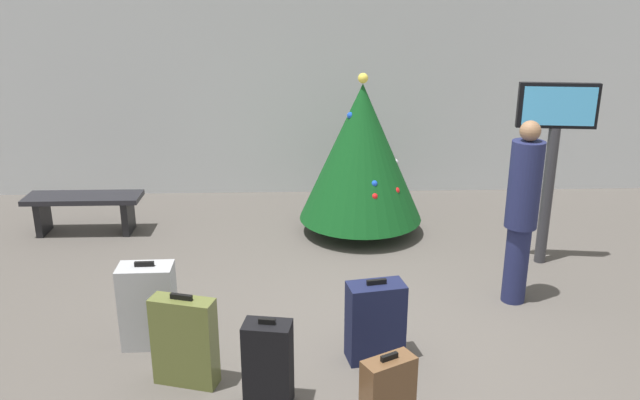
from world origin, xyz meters
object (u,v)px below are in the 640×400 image
Objects in this scene: suitcase_5 at (185,341)px; flight_info_kiosk at (553,143)px; suitcase_1 at (375,321)px; suitcase_0 at (388,391)px; suitcase_2 at (268,365)px; holiday_tree at (361,153)px; waiting_bench at (84,205)px; traveller_0 at (522,209)px; suitcase_3 at (148,306)px.

flight_info_kiosk is at bearing 31.28° from suitcase_5.
suitcase_0 is at bearing -90.40° from suitcase_1.
suitcase_0 is 0.78× the size of suitcase_2.
holiday_tree is 3.56m from suitcase_5.
waiting_bench is 5.09m from traveller_0.
flight_info_kiosk is at bearing -11.35° from waiting_bench.
suitcase_0 is (-2.05, -2.67, -1.09)m from flight_info_kiosk.
suitcase_2 is (-2.29, -1.54, -0.61)m from traveller_0.
suitcase_1 is 1.02m from suitcase_2.
suitcase_3 is (-1.87, 0.28, 0.03)m from suitcase_1.
traveller_0 reaches higher than suitcase_1.
suitcase_2 is at bearing -145.13° from suitcase_1.
holiday_tree is at bearing 87.04° from suitcase_1.
suitcase_5 is at bearing -55.15° from suitcase_3.
suitcase_3 is at bearing -158.11° from flight_info_kiosk.
waiting_bench is 0.78× the size of traveller_0.
suitcase_2 is 0.92× the size of suitcase_3.
suitcase_0 is at bearing -92.39° from holiday_tree.
suitcase_5 reaches higher than suitcase_2.
traveller_0 is (1.31, -1.86, -0.06)m from holiday_tree.
traveller_0 is at bearing -123.40° from flight_info_kiosk.
suitcase_0 is 0.73× the size of suitcase_5.
traveller_0 is at bearing -22.68° from waiting_bench.
suitcase_1 is at bearing -137.87° from flight_info_kiosk.
holiday_tree is 1.10× the size of traveller_0.
holiday_tree is 2.28m from traveller_0.
waiting_bench is 1.84× the size of suitcase_5.
suitcase_3 is at bearing 149.60° from suitcase_0.
waiting_bench is (-3.36, 0.09, -0.65)m from holiday_tree.
suitcase_3 is 0.69m from suitcase_5.
waiting_bench is at bearing 137.89° from suitcase_1.
suitcase_3 reaches higher than suitcase_2.
suitcase_2 is (2.37, -3.49, -0.02)m from waiting_bench.
holiday_tree is 3.60m from suitcase_2.
suitcase_2 is at bearing 164.23° from suitcase_0.
holiday_tree is 2.90m from suitcase_1.
flight_info_kiosk is 2.79× the size of suitcase_1.
suitcase_2 is at bearing -39.74° from suitcase_3.
holiday_tree is at bearing -1.51° from waiting_bench.
traveller_0 is at bearing 33.86° from suitcase_2.
waiting_bench is 2.95m from suitcase_3.
flight_info_kiosk is 5.45m from waiting_bench.
waiting_bench is at bearing 124.27° from suitcase_2.
traveller_0 is at bearing -54.90° from holiday_tree.
holiday_tree reaches higher than suitcase_2.
suitcase_5 is (-0.64, 0.29, 0.03)m from suitcase_2.
waiting_bench is at bearing 178.49° from holiday_tree.
suitcase_2 is 0.93× the size of suitcase_5.
waiting_bench is at bearing 157.32° from traveller_0.
suitcase_1 is (0.01, 0.82, 0.08)m from suitcase_0.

